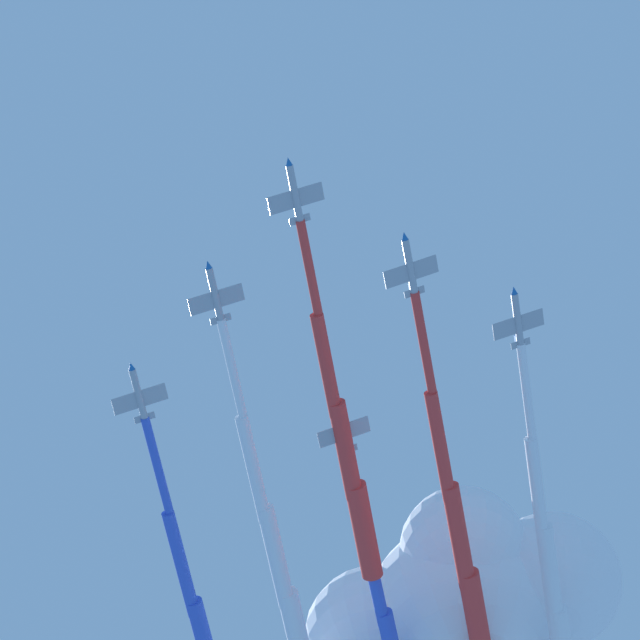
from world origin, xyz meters
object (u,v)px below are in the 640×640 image
(jet_lead, at_px, (347,453))
(jet_port_mid, at_px, (551,578))
(jet_port_inner, at_px, (460,541))
(jet_starboard_inner, at_px, (278,561))

(jet_lead, bearing_deg, jet_port_mid, 48.22)
(jet_port_inner, height_order, jet_port_mid, jet_port_mid)
(jet_lead, relative_size, jet_port_mid, 0.93)
(jet_starboard_inner, xyz_separation_m, jet_port_mid, (42.28, 14.19, 1.69))
(jet_lead, xyz_separation_m, jet_starboard_inner, (-14.94, 16.40, -0.93))
(jet_port_inner, relative_size, jet_starboard_inner, 1.00)
(jet_port_mid, bearing_deg, jet_starboard_inner, -161.44)
(jet_port_inner, bearing_deg, jet_starboard_inner, -177.44)
(jet_lead, distance_m, jet_port_mid, 41.04)
(jet_port_inner, distance_m, jet_port_mid, 18.65)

